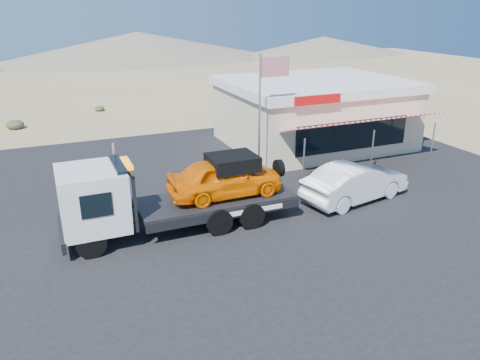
% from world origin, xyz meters
% --- Properties ---
extents(ground, '(120.00, 120.00, 0.00)m').
position_xyz_m(ground, '(0.00, 0.00, 0.00)').
color(ground, '#997E57').
rests_on(ground, ground).
extents(asphalt_lot, '(32.00, 24.00, 0.02)m').
position_xyz_m(asphalt_lot, '(2.00, 3.00, 0.01)').
color(asphalt_lot, black).
rests_on(asphalt_lot, ground).
extents(tow_truck, '(8.76, 2.60, 2.93)m').
position_xyz_m(tow_truck, '(-0.46, 0.97, 1.58)').
color(tow_truck, black).
rests_on(tow_truck, asphalt_lot).
extents(white_sedan, '(5.30, 2.68, 1.67)m').
position_xyz_m(white_sedan, '(7.49, 0.56, 0.85)').
color(white_sedan, silver).
rests_on(white_sedan, asphalt_lot).
extents(jerky_store, '(10.40, 9.97, 3.90)m').
position_xyz_m(jerky_store, '(10.50, 8.97, 1.99)').
color(jerky_store, beige).
rests_on(jerky_store, asphalt_lot).
extents(flagpole, '(1.55, 0.10, 6.00)m').
position_xyz_m(flagpole, '(4.93, 4.50, 3.76)').
color(flagpole, '#99999E').
rests_on(flagpole, asphalt_lot).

